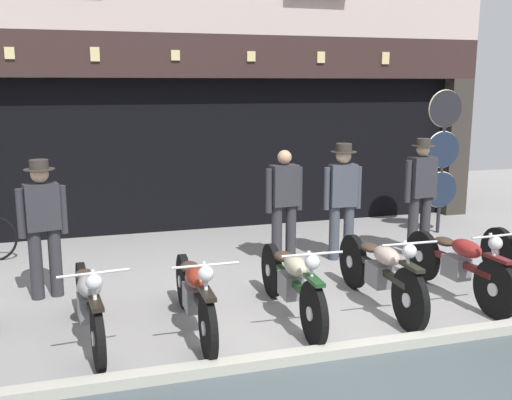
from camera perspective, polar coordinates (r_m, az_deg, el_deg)
name	(u,v)px	position (r m, az deg, el deg)	size (l,w,h in m)	color
shop_facade	(193,126)	(11.88, -6.08, 7.16)	(10.27, 4.42, 6.18)	black
motorcycle_left	(89,302)	(6.08, -15.82, -9.43)	(0.62, 1.95, 0.90)	black
motorcycle_center_left	(195,293)	(6.11, -5.93, -8.90)	(0.62, 1.98, 0.90)	black
motorcycle_center	(291,281)	(6.41, 3.42, -7.81)	(0.62, 2.05, 0.91)	black
motorcycle_center_right	(380,271)	(6.84, 11.86, -6.71)	(0.62, 2.05, 0.93)	black
motorcycle_right	(457,263)	(7.39, 18.87, -5.80)	(0.62, 1.99, 0.92)	black
salesman_left	(43,222)	(7.32, -19.87, -2.03)	(0.55, 0.34, 1.65)	#2D2D33
shopkeeper_center	(284,201)	(8.29, 2.73, -0.12)	(0.56, 0.27, 1.61)	#2D2D33
salesman_right	(342,195)	(8.51, 8.34, 0.44)	(0.56, 0.37, 1.68)	#3D424C
assistant_far_right	(421,192)	(8.92, 15.61, 0.79)	(0.56, 0.33, 1.74)	#2D2D33
tyre_sign_pole	(443,151)	(10.37, 17.57, 4.50)	(0.62, 0.06, 2.42)	#232328
advert_board_near	(116,128)	(10.07, -13.36, 6.79)	(0.78, 0.03, 0.99)	beige
advert_board_far	(41,122)	(10.06, -20.02, 7.07)	(0.82, 0.03, 0.95)	beige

